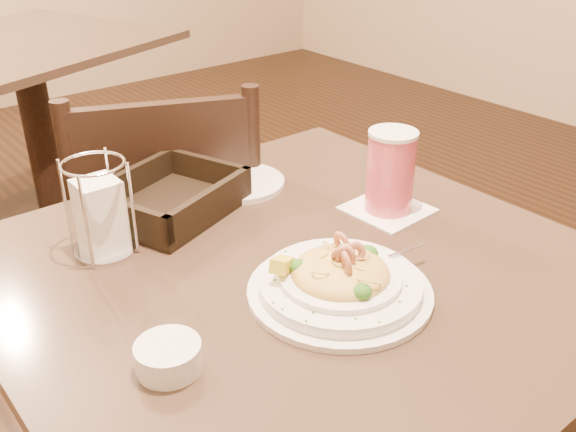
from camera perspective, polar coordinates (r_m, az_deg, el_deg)
main_table at (r=1.16m, az=0.64°, el=-14.32°), size 0.90×0.90×0.75m
background_table at (r=2.77m, az=-21.71°, el=9.61°), size 1.16×1.16×0.75m
dining_chair_near at (r=1.56m, az=-10.48°, el=-3.26°), size 0.55×0.55×0.93m
pasta_bowl at (r=0.94m, az=4.64°, el=-5.71°), size 0.30×0.27×0.09m
drink_glass at (r=1.16m, az=9.09°, el=3.86°), size 0.14×0.14×0.15m
bread_basket at (r=1.19m, az=-10.40°, el=1.36°), size 0.29×0.27×0.07m
napkin_caddy at (r=1.06m, az=-16.34°, el=0.17°), size 0.10×0.10×0.16m
side_plate at (r=1.28m, az=-4.38°, el=2.97°), size 0.22×0.22×0.01m
butter_ramekin at (r=0.83m, az=-10.59°, el=-12.19°), size 0.11×0.11×0.04m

